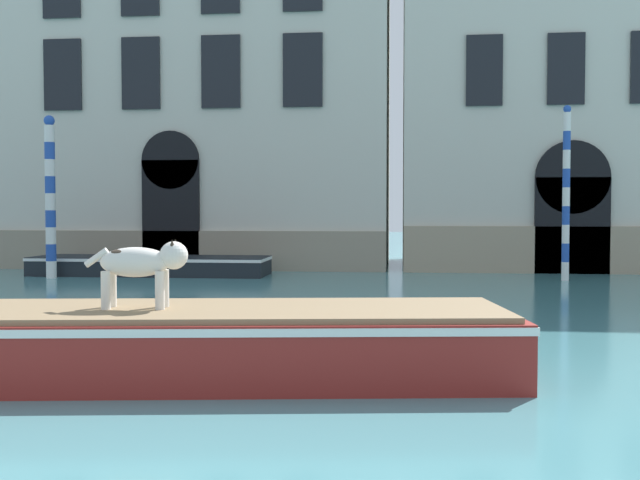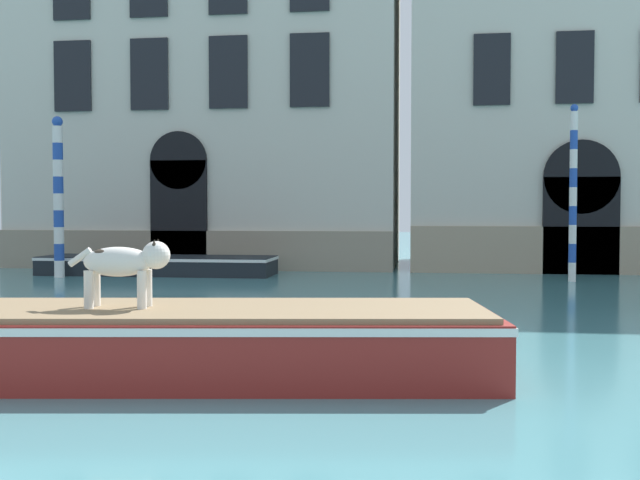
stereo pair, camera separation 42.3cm
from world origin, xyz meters
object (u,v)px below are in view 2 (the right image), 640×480
at_px(boat_foreground, 172,340).
at_px(boat_moored_near_palazzo, 158,265).
at_px(dog_on_deck, 125,263).
at_px(mooring_pole_0, 58,196).
at_px(mooring_pole_1, 573,192).

bearing_deg(boat_foreground, boat_moored_near_palazzo, 103.03).
height_order(dog_on_deck, mooring_pole_0, mooring_pole_0).
height_order(boat_foreground, boat_moored_near_palazzo, boat_foreground).
bearing_deg(mooring_pole_1, boat_foreground, -118.61).
distance_m(boat_moored_near_palazzo, mooring_pole_1, 11.22).
distance_m(boat_moored_near_palazzo, mooring_pole_0, 3.20).
bearing_deg(boat_moored_near_palazzo, mooring_pole_1, -2.71).
xyz_separation_m(dog_on_deck, boat_moored_near_palazzo, (-4.14, 12.35, -0.96)).
xyz_separation_m(dog_on_deck, mooring_pole_1, (6.90, 11.86, 1.00)).
distance_m(mooring_pole_0, mooring_pole_1, 13.37).
relative_size(boat_moored_near_palazzo, mooring_pole_0, 1.52).
bearing_deg(boat_moored_near_palazzo, mooring_pole_0, -153.57).
relative_size(boat_foreground, dog_on_deck, 6.48).
bearing_deg(boat_moored_near_palazzo, boat_foreground, -69.55).
height_order(boat_foreground, mooring_pole_0, mooring_pole_0).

